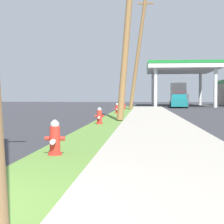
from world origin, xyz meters
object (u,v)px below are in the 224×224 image
(utility_pole_background, at_px, (138,52))
(car_teal_by_far_pump, at_px, (179,102))
(fire_hydrant_nearest, at_px, (55,140))
(fire_hydrant_third, at_px, (117,109))
(fire_hydrant_second, at_px, (99,117))
(utility_pole_midground, at_px, (127,25))
(truck_silver_at_forecourt, at_px, (178,95))
(car_red_by_near_pump, at_px, (179,101))
(fire_hydrant_fourth, at_px, (124,106))

(utility_pole_background, relative_size, car_teal_by_far_pump, 2.23)
(fire_hydrant_nearest, relative_size, fire_hydrant_third, 1.00)
(fire_hydrant_second, bearing_deg, fire_hydrant_third, 89.50)
(fire_hydrant_third, relative_size, utility_pole_midground, 0.08)
(fire_hydrant_second, xyz_separation_m, fire_hydrant_third, (0.09, 9.88, 0.00))
(fire_hydrant_nearest, relative_size, utility_pole_background, 0.07)
(fire_hydrant_third, bearing_deg, truck_silver_at_forecourt, 74.45)
(car_teal_by_far_pump, bearing_deg, fire_hydrant_nearest, -99.69)
(fire_hydrant_second, xyz_separation_m, car_red_by_near_pump, (6.46, 30.21, 0.28))
(fire_hydrant_nearest, height_order, fire_hydrant_fourth, same)
(fire_hydrant_fourth, bearing_deg, fire_hydrant_nearest, -90.13)
(utility_pole_background, bearing_deg, utility_pole_midground, -91.37)
(fire_hydrant_third, xyz_separation_m, car_teal_by_far_pump, (6.01, 16.83, 0.28))
(fire_hydrant_nearest, relative_size, truck_silver_at_forecourt, 0.11)
(fire_hydrant_fourth, distance_m, utility_pole_background, 5.10)
(utility_pole_midground, xyz_separation_m, car_red_by_near_pump, (5.34, 27.37, -4.27))
(fire_hydrant_fourth, bearing_deg, car_red_by_near_pump, 62.63)
(utility_pole_midground, bearing_deg, fire_hydrant_fourth, 93.68)
(fire_hydrant_fourth, relative_size, utility_pole_background, 0.07)
(utility_pole_background, xyz_separation_m, car_teal_by_far_pump, (4.62, 9.01, -4.64))
(fire_hydrant_second, bearing_deg, car_red_by_near_pump, 77.94)
(fire_hydrant_third, bearing_deg, fire_hydrant_nearest, -90.02)
(car_teal_by_far_pump, bearing_deg, truck_silver_at_forecourt, 85.27)
(fire_hydrant_second, xyz_separation_m, car_teal_by_far_pump, (6.09, 26.71, 0.28))
(utility_pole_midground, bearing_deg, truck_silver_at_forecourt, 79.76)
(utility_pole_background, bearing_deg, fire_hydrant_nearest, -93.04)
(fire_hydrant_second, height_order, fire_hydrant_fourth, same)
(utility_pole_background, relative_size, car_red_by_near_pump, 2.27)
(fire_hydrant_fourth, bearing_deg, car_teal_by_far_pump, 55.62)
(truck_silver_at_forecourt, bearing_deg, car_red_by_near_pump, -93.48)
(fire_hydrant_third, xyz_separation_m, utility_pole_background, (1.39, 7.83, 4.92))
(utility_pole_midground, distance_m, truck_silver_at_forecourt, 31.33)
(fire_hydrant_third, distance_m, utility_pole_background, 9.35)
(fire_hydrant_third, xyz_separation_m, utility_pole_midground, (1.03, -7.04, 4.55))
(fire_hydrant_third, height_order, car_red_by_near_pump, car_red_by_near_pump)
(car_teal_by_far_pump, bearing_deg, utility_pole_background, -117.16)
(fire_hydrant_nearest, bearing_deg, utility_pole_background, 86.96)
(car_red_by_near_pump, relative_size, car_teal_by_far_pump, 0.98)
(fire_hydrant_nearest, bearing_deg, car_teal_by_far_pump, 80.31)
(fire_hydrant_fourth, height_order, truck_silver_at_forecourt, truck_silver_at_forecourt)
(fire_hydrant_nearest, relative_size, car_teal_by_far_pump, 0.16)
(fire_hydrant_nearest, height_order, car_teal_by_far_pump, car_teal_by_far_pump)
(car_red_by_near_pump, distance_m, car_teal_by_far_pump, 3.52)
(utility_pole_background, bearing_deg, car_teal_by_far_pump, 62.84)
(car_teal_by_far_pump, xyz_separation_m, truck_silver_at_forecourt, (0.56, 6.77, 0.77))
(fire_hydrant_fourth, xyz_separation_m, car_red_by_near_pump, (6.32, 12.20, 0.28))
(fire_hydrant_nearest, distance_m, fire_hydrant_fourth, 26.53)
(truck_silver_at_forecourt, bearing_deg, car_teal_by_far_pump, -94.73)
(fire_hydrant_nearest, height_order, fire_hydrant_third, same)
(utility_pole_midground, bearing_deg, car_teal_by_far_pump, 78.22)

